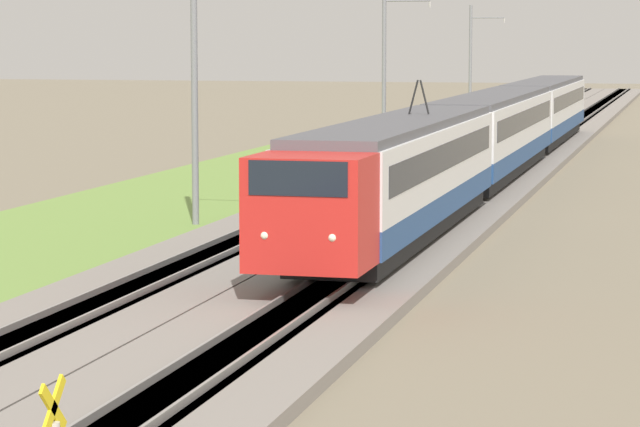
{
  "coord_description": "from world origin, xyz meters",
  "views": [
    {
      "loc": [
        -10.19,
        -12.98,
        6.26
      ],
      "look_at": [
        23.82,
        -4.46,
        2.17
      ],
      "focal_mm": 85.0,
      "sensor_mm": 36.0,
      "label": 1
    }
  ],
  "objects_px": {
    "passenger_train": "(495,130)",
    "catenary_mast_mid": "(196,92)",
    "catenary_mast_far": "(385,68)",
    "catenary_mast_distant": "(471,63)"
  },
  "relations": [
    {
      "from": "passenger_train",
      "to": "catenary_mast_mid",
      "type": "distance_m",
      "value": 19.59
    },
    {
      "from": "catenary_mast_mid",
      "to": "catenary_mast_far",
      "type": "xyz_separation_m",
      "value": [
        30.65,
        0.0,
        0.17
      ]
    },
    {
      "from": "catenary_mast_mid",
      "to": "catenary_mast_distant",
      "type": "xyz_separation_m",
      "value": [
        61.29,
        -0.0,
        -0.08
      ]
    },
    {
      "from": "catenary_mast_mid",
      "to": "catenary_mast_distant",
      "type": "bearing_deg",
      "value": -0.0
    },
    {
      "from": "catenary_mast_far",
      "to": "catenary_mast_distant",
      "type": "distance_m",
      "value": 30.65
    },
    {
      "from": "passenger_train",
      "to": "catenary_mast_mid",
      "type": "height_order",
      "value": "catenary_mast_mid"
    },
    {
      "from": "passenger_train",
      "to": "catenary_mast_far",
      "type": "bearing_deg",
      "value": -149.52
    },
    {
      "from": "catenary_mast_far",
      "to": "catenary_mast_distant",
      "type": "height_order",
      "value": "catenary_mast_far"
    },
    {
      "from": "catenary_mast_far",
      "to": "catenary_mast_distant",
      "type": "xyz_separation_m",
      "value": [
        30.65,
        -0.0,
        -0.25
      ]
    },
    {
      "from": "passenger_train",
      "to": "catenary_mast_distant",
      "type": "bearing_deg",
      "value": -170.24
    }
  ]
}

